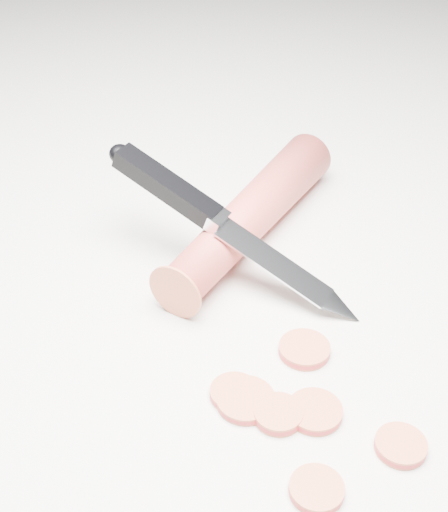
{
  "coord_description": "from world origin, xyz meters",
  "views": [
    {
      "loc": [
        -0.03,
        -0.37,
        0.35
      ],
      "look_at": [
        -0.05,
        0.06,
        0.02
      ],
      "focal_mm": 50.0,
      "sensor_mm": 36.0,
      "label": 1
    }
  ],
  "objects": [
    {
      "name": "carrot_slice_5",
      "position": [
        -0.01,
        -0.08,
        0.0
      ],
      "size": [
        0.03,
        0.03,
        0.01
      ],
      "primitive_type": "cylinder",
      "color": "#CF5836",
      "rests_on": "ground"
    },
    {
      "name": "carrot_slice_3",
      "position": [
        0.01,
        -0.13,
        0.0
      ],
      "size": [
        0.03,
        0.03,
        0.01
      ],
      "primitive_type": "cylinder",
      "color": "#CF5836",
      "rests_on": "ground"
    },
    {
      "name": "carrot_slice_1",
      "position": [
        -0.04,
        -0.06,
        0.0
      ],
      "size": [
        0.03,
        0.03,
        0.01
      ],
      "primitive_type": "cylinder",
      "color": "#CF5836",
      "rests_on": "ground"
    },
    {
      "name": "carrot_slice_0",
      "position": [
        -0.03,
        -0.07,
        0.0
      ],
      "size": [
        0.04,
        0.04,
        0.01
      ],
      "primitive_type": "cylinder",
      "color": "#CF5836",
      "rests_on": "ground"
    },
    {
      "name": "carrot",
      "position": [
        -0.03,
        0.11,
        0.02
      ],
      "size": [
        0.14,
        0.21,
        0.04
      ],
      "primitive_type": "cylinder",
      "rotation": [
        1.57,
        0.0,
        -0.5
      ],
      "color": "#C03731",
      "rests_on": "ground"
    },
    {
      "name": "kitchen_knife",
      "position": [
        -0.04,
        0.07,
        0.04
      ],
      "size": [
        0.2,
        0.13,
        0.09
      ],
      "primitive_type": null,
      "color": "silver",
      "rests_on": "ground"
    },
    {
      "name": "carrot_slice_2",
      "position": [
        0.01,
        -0.02,
        0.0
      ],
      "size": [
        0.04,
        0.04,
        0.01
      ],
      "primitive_type": "cylinder",
      "color": "#CF5836",
      "rests_on": "ground"
    },
    {
      "name": "ground",
      "position": [
        0.0,
        0.0,
        0.0
      ],
      "size": [
        2.4,
        2.4,
        0.0
      ],
      "primitive_type": "plane",
      "color": "silver",
      "rests_on": "ground"
    },
    {
      "name": "carrot_slice_6",
      "position": [
        0.02,
        -0.07,
        0.0
      ],
      "size": [
        0.03,
        0.03,
        0.01
      ],
      "primitive_type": "cylinder",
      "color": "#CF5836",
      "rests_on": "ground"
    },
    {
      "name": "carrot_slice_4",
      "position": [
        0.06,
        -0.1,
        0.0
      ],
      "size": [
        0.03,
        0.03,
        0.01
      ],
      "primitive_type": "cylinder",
      "color": "#CF5836",
      "rests_on": "ground"
    }
  ]
}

